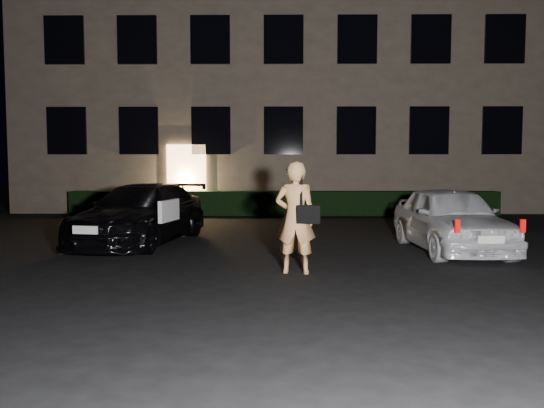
{
  "coord_description": "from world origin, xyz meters",
  "views": [
    {
      "loc": [
        -0.2,
        -8.16,
        1.74
      ],
      "look_at": [
        -0.31,
        2.0,
        1.01
      ],
      "focal_mm": 35.0,
      "sensor_mm": 36.0,
      "label": 1
    }
  ],
  "objects": [
    {
      "name": "hatch",
      "position": [
        3.31,
        2.6,
        0.67
      ],
      "size": [
        1.71,
        3.97,
        1.33
      ],
      "rotation": [
        0.0,
        0.0,
        0.03
      ],
      "color": "white",
      "rests_on": "ground"
    },
    {
      "name": "sedan",
      "position": [
        -3.27,
        3.67,
        0.66
      ],
      "size": [
        2.65,
        4.83,
        1.33
      ],
      "rotation": [
        0.0,
        0.0,
        -0.18
      ],
      "color": "black",
      "rests_on": "ground"
    },
    {
      "name": "man",
      "position": [
        0.09,
        0.34,
        0.91
      ],
      "size": [
        0.76,
        0.52,
        1.81
      ],
      "rotation": [
        0.0,
        0.0,
        3.01
      ],
      "color": "#E1985A",
      "rests_on": "ground"
    },
    {
      "name": "building",
      "position": [
        -0.0,
        14.99,
        6.0
      ],
      "size": [
        20.0,
        8.11,
        12.0
      ],
      "color": "brown",
      "rests_on": "ground"
    },
    {
      "name": "ground",
      "position": [
        0.0,
        0.0,
        0.0
      ],
      "size": [
        80.0,
        80.0,
        0.0
      ],
      "primitive_type": "plane",
      "color": "black",
      "rests_on": "ground"
    },
    {
      "name": "hedge",
      "position": [
        0.0,
        10.5,
        0.42
      ],
      "size": [
        15.0,
        0.7,
        0.85
      ],
      "primitive_type": "cube",
      "color": "black",
      "rests_on": "ground"
    }
  ]
}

